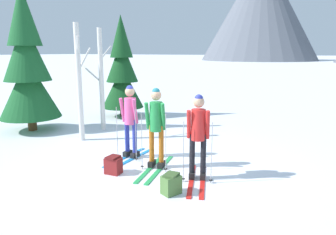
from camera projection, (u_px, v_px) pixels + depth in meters
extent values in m
plane|color=white|center=(161.00, 163.00, 7.23)|extent=(400.00, 400.00, 0.00)
cube|color=#1E84D1|center=(133.00, 159.00, 7.52)|extent=(0.13, 1.61, 0.02)
cube|color=#1E84D1|center=(125.00, 157.00, 7.63)|extent=(0.13, 1.61, 0.02)
cube|color=black|center=(135.00, 155.00, 7.60)|extent=(0.12, 0.26, 0.12)
cylinder|color=#2D389E|center=(135.00, 136.00, 7.50)|extent=(0.11, 0.11, 0.83)
cube|color=black|center=(128.00, 153.00, 7.70)|extent=(0.12, 0.26, 0.12)
cylinder|color=#2D389E|center=(127.00, 135.00, 7.61)|extent=(0.11, 0.11, 0.83)
cylinder|color=#E55193|center=(130.00, 111.00, 7.43)|extent=(0.28, 0.28, 0.62)
sphere|color=tan|center=(130.00, 92.00, 7.34)|extent=(0.22, 0.22, 0.22)
sphere|color=#2D389E|center=(130.00, 89.00, 7.32)|extent=(0.17, 0.17, 0.17)
cylinder|color=#E55193|center=(135.00, 111.00, 7.29)|extent=(0.08, 0.20, 0.59)
cylinder|color=#E55193|center=(122.00, 110.00, 7.46)|extent=(0.08, 0.20, 0.59)
cylinder|color=#A5A5AD|center=(136.00, 135.00, 7.25)|extent=(0.02, 0.02, 1.24)
cylinder|color=black|center=(136.00, 159.00, 7.37)|extent=(0.07, 0.07, 0.01)
cylinder|color=#A5A5AD|center=(117.00, 133.00, 7.51)|extent=(0.02, 0.02, 1.24)
cylinder|color=black|center=(118.00, 155.00, 7.62)|extent=(0.07, 0.07, 0.01)
cube|color=green|center=(160.00, 169.00, 6.86)|extent=(0.41, 1.73, 0.02)
cube|color=green|center=(150.00, 168.00, 6.93)|extent=(0.41, 1.73, 0.02)
cube|color=black|center=(161.00, 164.00, 6.94)|extent=(0.16, 0.28, 0.12)
cylinder|color=#B76019|center=(161.00, 144.00, 6.85)|extent=(0.11, 0.11, 0.84)
cube|color=black|center=(152.00, 163.00, 7.00)|extent=(0.16, 0.28, 0.12)
cylinder|color=#B76019|center=(152.00, 144.00, 6.91)|extent=(0.11, 0.11, 0.84)
cylinder|color=#238C42|center=(156.00, 117.00, 6.75)|extent=(0.28, 0.28, 0.63)
sphere|color=tan|center=(156.00, 95.00, 6.66)|extent=(0.23, 0.23, 0.23)
sphere|color=#1E6B7A|center=(156.00, 92.00, 6.64)|extent=(0.17, 0.17, 0.17)
cylinder|color=#238C42|center=(163.00, 117.00, 6.64)|extent=(0.12, 0.21, 0.60)
cylinder|color=#238C42|center=(147.00, 116.00, 6.74)|extent=(0.12, 0.21, 0.60)
cylinder|color=#A5A5AD|center=(166.00, 143.00, 6.62)|extent=(0.02, 0.02, 1.25)
cylinder|color=black|center=(166.00, 169.00, 6.73)|extent=(0.07, 0.07, 0.01)
cylinder|color=#A5A5AD|center=(142.00, 141.00, 6.77)|extent=(0.02, 0.02, 1.25)
cylinder|color=black|center=(142.00, 166.00, 6.89)|extent=(0.07, 0.07, 0.01)
cube|color=red|center=(203.00, 180.00, 6.25)|extent=(0.65, 1.59, 0.02)
cube|color=red|center=(191.00, 180.00, 6.28)|extent=(0.65, 1.59, 0.02)
cube|color=black|center=(203.00, 175.00, 6.34)|extent=(0.19, 0.28, 0.12)
cylinder|color=black|center=(203.00, 154.00, 6.25)|extent=(0.11, 0.11, 0.81)
cube|color=black|center=(192.00, 175.00, 6.37)|extent=(0.19, 0.28, 0.12)
cylinder|color=black|center=(192.00, 154.00, 6.27)|extent=(0.11, 0.11, 0.81)
cylinder|color=red|center=(198.00, 125.00, 6.14)|extent=(0.28, 0.28, 0.61)
sphere|color=tan|center=(199.00, 102.00, 6.05)|extent=(0.22, 0.22, 0.22)
sphere|color=#2D389E|center=(199.00, 99.00, 6.03)|extent=(0.17, 0.17, 0.17)
cylinder|color=red|center=(208.00, 125.00, 6.05)|extent=(0.14, 0.21, 0.58)
cylinder|color=red|center=(189.00, 124.00, 6.10)|extent=(0.14, 0.21, 0.58)
cylinder|color=#A5A5AD|center=(212.00, 153.00, 6.03)|extent=(0.02, 0.02, 1.22)
cylinder|color=black|center=(211.00, 180.00, 6.15)|extent=(0.07, 0.07, 0.01)
cylinder|color=#A5A5AD|center=(183.00, 152.00, 6.10)|extent=(0.02, 0.02, 1.22)
cylinder|color=black|center=(183.00, 179.00, 6.22)|extent=(0.07, 0.07, 0.01)
cube|color=#4C7238|center=(199.00, 121.00, 6.30)|extent=(0.30, 0.24, 0.36)
cylinder|color=#51381E|center=(123.00, 107.00, 12.38)|extent=(0.23, 0.23, 0.75)
cone|color=#14471E|center=(122.00, 87.00, 12.22)|extent=(1.60, 1.60, 1.58)
cone|color=#14471E|center=(122.00, 61.00, 12.01)|extent=(1.22, 1.22, 1.58)
cone|color=#14471E|center=(121.00, 36.00, 11.82)|extent=(0.87, 0.87, 1.58)
cylinder|color=#51381E|center=(32.00, 117.00, 10.18)|extent=(0.27, 0.27, 0.88)
cone|color=#195628|center=(29.00, 88.00, 9.99)|extent=(1.88, 1.88, 1.85)
cone|color=#195628|center=(26.00, 51.00, 9.75)|extent=(1.43, 1.43, 1.85)
cone|color=#195628|center=(22.00, 14.00, 9.53)|extent=(1.02, 1.02, 1.85)
cylinder|color=silver|center=(79.00, 83.00, 8.81)|extent=(0.15, 0.15, 3.28)
cylinder|color=silver|center=(77.00, 44.00, 8.45)|extent=(0.28, 0.26, 0.45)
cylinder|color=silver|center=(84.00, 59.00, 8.91)|extent=(0.07, 0.58, 0.66)
cylinder|color=silver|center=(101.00, 80.00, 10.08)|extent=(0.15, 0.15, 3.23)
cylinder|color=silver|center=(105.00, 54.00, 10.38)|extent=(0.27, 0.94, 0.55)
cylinder|color=silver|center=(92.00, 74.00, 10.28)|extent=(0.83, 0.18, 0.50)
cube|color=#4C7238|center=(171.00, 185.00, 5.67)|extent=(0.35, 0.39, 0.34)
cube|color=#39562A|center=(171.00, 175.00, 5.63)|extent=(0.22, 0.28, 0.04)
cube|color=maroon|center=(113.00, 166.00, 6.61)|extent=(0.34, 0.26, 0.34)
cube|color=maroon|center=(113.00, 157.00, 6.57)|extent=(0.22, 0.28, 0.04)
cone|color=slate|center=(261.00, 8.00, 85.60)|extent=(31.30, 31.30, 28.13)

